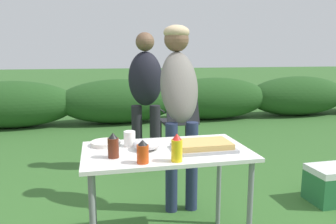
# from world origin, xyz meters

# --- Properties ---
(shrub_hedge) EXTENTS (14.40, 0.90, 0.88)m
(shrub_hedge) POSITION_xyz_m (0.00, 4.46, 0.44)
(shrub_hedge) COLOR #234C1E
(shrub_hedge) RESTS_ON ground
(folding_table) EXTENTS (1.10, 0.64, 0.74)m
(folding_table) POSITION_xyz_m (0.00, 0.00, 0.66)
(folding_table) COLOR silver
(folding_table) RESTS_ON ground
(food_tray) EXTENTS (0.40, 0.27, 0.06)m
(food_tray) POSITION_xyz_m (0.24, -0.06, 0.77)
(food_tray) COLOR #9E9EA3
(food_tray) RESTS_ON folding_table
(plate_stack) EXTENTS (0.21, 0.21, 0.03)m
(plate_stack) POSITION_xyz_m (-0.39, 0.19, 0.75)
(plate_stack) COLOR white
(plate_stack) RESTS_ON folding_table
(mixing_bowl) EXTENTS (0.18, 0.18, 0.07)m
(mixing_bowl) POSITION_xyz_m (-0.13, 0.03, 0.78)
(mixing_bowl) COLOR silver
(mixing_bowl) RESTS_ON folding_table
(paper_cup_stack) EXTENTS (0.08, 0.08, 0.11)m
(paper_cup_stack) POSITION_xyz_m (-0.23, 0.13, 0.79)
(paper_cup_stack) COLOR white
(paper_cup_stack) RESTS_ON folding_table
(hot_sauce_bottle) EXTENTS (0.07, 0.07, 0.14)m
(hot_sauce_bottle) POSITION_xyz_m (-0.19, -0.24, 0.81)
(hot_sauce_bottle) COLOR #CC4214
(hot_sauce_bottle) RESTS_ON folding_table
(bbq_sauce_bottle) EXTENTS (0.07, 0.07, 0.16)m
(bbq_sauce_bottle) POSITION_xyz_m (-0.35, -0.10, 0.81)
(bbq_sauce_bottle) COLOR #562314
(bbq_sauce_bottle) RESTS_ON folding_table
(mustard_bottle) EXTENTS (0.07, 0.07, 0.17)m
(mustard_bottle) POSITION_xyz_m (0.01, -0.25, 0.82)
(mustard_bottle) COLOR yellow
(mustard_bottle) RESTS_ON folding_table
(standing_person_in_olive_jacket) EXTENTS (0.34, 0.47, 1.62)m
(standing_person_in_olive_jacket) POSITION_xyz_m (0.27, 0.69, 1.03)
(standing_person_in_olive_jacket) COLOR #232D4C
(standing_person_in_olive_jacket) RESTS_ON ground
(standing_person_with_beanie) EXTENTS (0.44, 0.36, 1.61)m
(standing_person_with_beanie) POSITION_xyz_m (0.12, 1.70, 0.96)
(standing_person_with_beanie) COLOR black
(standing_person_with_beanie) RESTS_ON ground
(camp_chair_green_behind_table) EXTENTS (0.49, 0.60, 0.83)m
(camp_chair_green_behind_table) POSITION_xyz_m (0.71, 2.43, 0.47)
(camp_chair_green_behind_table) COLOR #232328
(camp_chair_green_behind_table) RESTS_ON ground
(cooler_box) EXTENTS (0.48, 0.33, 0.34)m
(cooler_box) POSITION_xyz_m (1.71, 0.43, 0.17)
(cooler_box) COLOR #286B3D
(cooler_box) RESTS_ON ground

